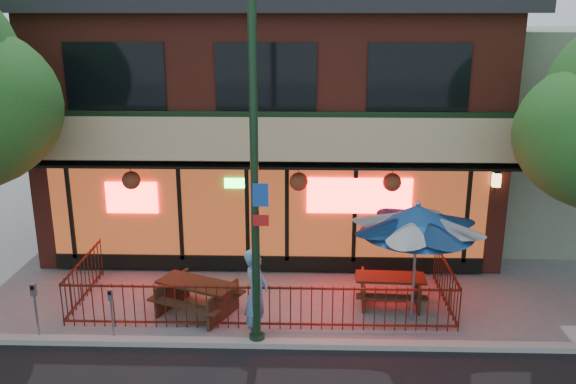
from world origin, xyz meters
The scene contains 12 objects.
ground centered at (0.00, 0.00, 0.00)m, with size 80.00×80.00×0.00m, color gray.
curb centered at (0.00, -0.50, 0.06)m, with size 80.00×0.25×0.12m, color #999993.
restaurant_building centered at (0.00, 7.11, 4.13)m, with size 12.96×9.49×8.05m.
neighbor_building centered at (9.00, 7.70, 3.00)m, with size 6.00×7.00×6.00m, color gray.
patio_fence centered at (0.00, 0.50, 0.63)m, with size 8.44×2.62×1.00m.
street_light centered at (0.00, -0.40, 3.15)m, with size 0.43×0.32×7.00m.
picnic_table_left centered at (-1.43, 0.87, 0.49)m, with size 2.13×1.93×0.74m.
picnic_table_right centered at (2.92, 1.47, 0.44)m, with size 1.64×1.29×0.68m.
patio_umbrella centered at (3.30, 0.70, 2.32)m, with size 2.38×2.38×2.72m.
pedestrian centered at (-0.03, -0.13, 0.97)m, with size 0.71×0.47×1.94m, color #5987B2.
parking_meter_near centered at (-2.93, -0.40, 0.79)m, with size 0.12×0.11×1.16m.
parking_meter_far centered at (-4.48, -0.40, 0.86)m, with size 0.13×0.11×1.27m.
Camera 1 is at (0.94, -11.39, 6.47)m, focal length 38.00 mm.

